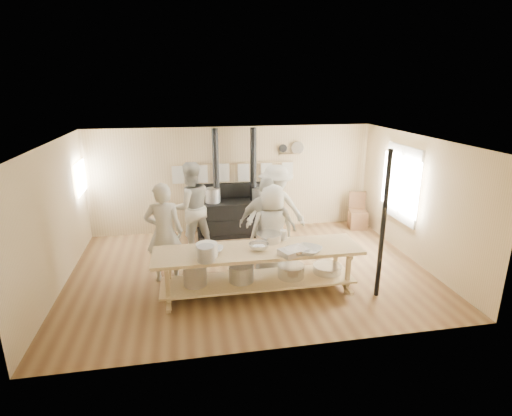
# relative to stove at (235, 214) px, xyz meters

# --- Properties ---
(ground) EXTENTS (7.00, 7.00, 0.00)m
(ground) POSITION_rel_stove_xyz_m (0.01, -2.12, -0.52)
(ground) COLOR brown
(ground) RESTS_ON ground
(room_shell) EXTENTS (7.00, 7.00, 7.00)m
(room_shell) POSITION_rel_stove_xyz_m (0.01, -2.12, 1.10)
(room_shell) COLOR tan
(room_shell) RESTS_ON ground
(window_right) EXTENTS (0.09, 1.50, 1.65)m
(window_right) POSITION_rel_stove_xyz_m (3.48, -1.52, 0.98)
(window_right) COLOR beige
(window_right) RESTS_ON ground
(left_opening) EXTENTS (0.00, 0.90, 0.90)m
(left_opening) POSITION_rel_stove_xyz_m (-3.44, -0.12, 1.08)
(left_opening) COLOR white
(left_opening) RESTS_ON ground
(stove) EXTENTS (1.90, 0.75, 2.60)m
(stove) POSITION_rel_stove_xyz_m (0.00, 0.00, 0.00)
(stove) COLOR black
(stove) RESTS_ON ground
(towel_rail) EXTENTS (3.00, 0.04, 0.47)m
(towel_rail) POSITION_rel_stove_xyz_m (0.01, 0.28, 1.04)
(towel_rail) COLOR tan
(towel_rail) RESTS_ON ground
(back_wall_shelf) EXTENTS (0.63, 0.14, 0.32)m
(back_wall_shelf) POSITION_rel_stove_xyz_m (1.47, 0.32, 1.48)
(back_wall_shelf) COLOR tan
(back_wall_shelf) RESTS_ON ground
(prep_table) EXTENTS (3.60, 0.90, 0.85)m
(prep_table) POSITION_rel_stove_xyz_m (-0.00, -3.02, -0.00)
(prep_table) COLOR tan
(prep_table) RESTS_ON ground
(support_post) EXTENTS (0.08, 0.08, 2.60)m
(support_post) POSITION_rel_stove_xyz_m (2.06, -3.47, 0.78)
(support_post) COLOR black
(support_post) RESTS_ON ground
(cook_far_left) EXTENTS (0.73, 0.51, 1.91)m
(cook_far_left) POSITION_rel_stove_xyz_m (-1.61, -2.20, 0.43)
(cook_far_left) COLOR beige
(cook_far_left) RESTS_ON ground
(cook_left) EXTENTS (1.16, 1.01, 2.01)m
(cook_left) POSITION_rel_stove_xyz_m (-1.09, -0.85, 0.48)
(cook_left) COLOR beige
(cook_left) RESTS_ON ground
(cook_center) EXTENTS (0.95, 0.68, 1.81)m
(cook_center) POSITION_rel_stove_xyz_m (0.41, -2.30, 0.38)
(cook_center) COLOR beige
(cook_center) RESTS_ON ground
(cook_right) EXTENTS (1.21, 0.91, 1.91)m
(cook_right) POSITION_rel_stove_xyz_m (0.34, -2.19, 0.44)
(cook_right) COLOR beige
(cook_right) RESTS_ON ground
(cook_by_window) EXTENTS (1.33, 0.84, 1.98)m
(cook_by_window) POSITION_rel_stove_xyz_m (0.69, -1.35, 0.47)
(cook_by_window) COLOR beige
(cook_by_window) RESTS_ON ground
(chair) EXTENTS (0.50, 0.50, 0.93)m
(chair) POSITION_rel_stove_xyz_m (3.16, -0.15, -0.25)
(chair) COLOR brown
(chair) RESTS_ON ground
(bowl_white_a) EXTENTS (0.40, 0.40, 0.08)m
(bowl_white_a) POSITION_rel_stove_xyz_m (-0.76, -3.01, 0.37)
(bowl_white_a) COLOR white
(bowl_white_a) RESTS_ON prep_table
(bowl_steel_a) EXTENTS (0.46, 0.46, 0.11)m
(bowl_steel_a) POSITION_rel_stove_xyz_m (0.02, -3.04, 0.38)
(bowl_steel_a) COLOR silver
(bowl_steel_a) RESTS_ON prep_table
(bowl_white_b) EXTENTS (0.60, 0.60, 0.11)m
(bowl_white_b) POSITION_rel_stove_xyz_m (0.81, -3.35, 0.38)
(bowl_white_b) COLOR white
(bowl_white_b) RESTS_ON prep_table
(bowl_steel_b) EXTENTS (0.40, 0.40, 0.10)m
(bowl_steel_b) POSITION_rel_stove_xyz_m (0.56, -3.35, 0.38)
(bowl_steel_b) COLOR silver
(bowl_steel_b) RESTS_ON prep_table
(roasting_pan) EXTENTS (0.54, 0.46, 0.10)m
(roasting_pan) POSITION_rel_stove_xyz_m (0.54, -3.35, 0.38)
(roasting_pan) COLOR #B2B2B7
(roasting_pan) RESTS_ON prep_table
(mixing_bowl_large) EXTENTS (0.48, 0.48, 0.14)m
(mixing_bowl_large) POSITION_rel_stove_xyz_m (0.26, -2.69, 0.40)
(mixing_bowl_large) COLOR silver
(mixing_bowl_large) RESTS_ON prep_table
(bucket_galv) EXTENTS (0.34, 0.34, 0.26)m
(bucket_galv) POSITION_rel_stove_xyz_m (-0.91, -3.35, 0.46)
(bucket_galv) COLOR gray
(bucket_galv) RESTS_ON prep_table
(deep_bowl_enamel) EXTENTS (0.47, 0.47, 0.22)m
(deep_bowl_enamel) POSITION_rel_stove_xyz_m (-0.88, -3.17, 0.44)
(deep_bowl_enamel) COLOR white
(deep_bowl_enamel) RESTS_ON prep_table
(pitcher) EXTENTS (0.16, 0.16, 0.19)m
(pitcher) POSITION_rel_stove_xyz_m (0.54, -2.69, 0.43)
(pitcher) COLOR white
(pitcher) RESTS_ON prep_table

